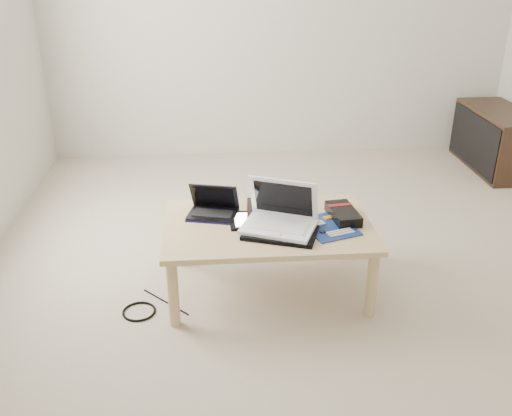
{
  "coord_description": "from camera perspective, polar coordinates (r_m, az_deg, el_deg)",
  "views": [
    {
      "loc": [
        -0.61,
        -2.95,
        1.76
      ],
      "look_at": [
        -0.39,
        -0.26,
        0.5
      ],
      "focal_mm": 40.0,
      "sensor_mm": 36.0,
      "label": 1
    }
  ],
  "objects": [
    {
      "name": "motherboard",
      "position": [
        3.02,
        7.26,
        -1.84
      ],
      "size": [
        0.33,
        0.36,
        0.01
      ],
      "color": "navy",
      "rests_on": "coffee_table"
    },
    {
      "name": "white_laptop",
      "position": [
        2.94,
        2.42,
        -0.92
      ],
      "size": [
        0.43,
        0.37,
        0.25
      ],
      "color": "white",
      "rests_on": "neoprene_sleeve"
    },
    {
      "name": "coffee_table",
      "position": [
        3.05,
        1.22,
        -2.41
      ],
      "size": [
        1.1,
        0.7,
        0.4
      ],
      "color": "tan",
      "rests_on": "ground"
    },
    {
      "name": "floor_cable_coil",
      "position": [
        3.09,
        -11.61,
        -10.1
      ],
      "size": [
        0.22,
        0.22,
        0.01
      ],
      "primitive_type": "torus",
      "rotation": [
        0.0,
        0.0,
        0.34
      ],
      "color": "black",
      "rests_on": "ground"
    },
    {
      "name": "netbook",
      "position": [
        3.12,
        -4.29,
        -0.05
      ],
      "size": [
        0.3,
        0.25,
        0.18
      ],
      "color": "black",
      "rests_on": "coffee_table"
    },
    {
      "name": "neoprene_sleeve",
      "position": [
        2.93,
        2.52,
        -2.34
      ],
      "size": [
        0.43,
        0.37,
        0.02
      ],
      "primitive_type": "cube",
      "rotation": [
        0.0,
        0.0,
        -0.33
      ],
      "color": "black",
      "rests_on": "coffee_table"
    },
    {
      "name": "remote",
      "position": [
        3.09,
        5.27,
        -0.88
      ],
      "size": [
        0.13,
        0.25,
        0.02
      ],
      "color": "silver",
      "rests_on": "coffee_table"
    },
    {
      "name": "tablet",
      "position": [
        3.06,
        -0.1,
        -1.2
      ],
      "size": [
        0.29,
        0.22,
        0.01
      ],
      "color": "black",
      "rests_on": "coffee_table"
    },
    {
      "name": "gpu_box",
      "position": [
        3.11,
        8.7,
        -0.58
      ],
      "size": [
        0.16,
        0.27,
        0.06
      ],
      "color": "black",
      "rests_on": "coffee_table"
    },
    {
      "name": "floor_cable_trail",
      "position": [
        3.14,
        -9.04,
        -9.25
      ],
      "size": [
        0.26,
        0.26,
        0.01
      ],
      "primitive_type": "cylinder",
      "rotation": [
        1.57,
        0.0,
        0.78
      ],
      "color": "black",
      "rests_on": "ground"
    },
    {
      "name": "book",
      "position": [
        3.15,
        1.94,
        -0.16
      ],
      "size": [
        0.33,
        0.28,
        0.03
      ],
      "color": "black",
      "rests_on": "coffee_table"
    },
    {
      "name": "cable_coil",
      "position": [
        3.03,
        -1.32,
        -1.52
      ],
      "size": [
        0.12,
        0.12,
        0.01
      ],
      "primitive_type": "torus",
      "rotation": [
        0.0,
        0.0,
        0.21
      ],
      "color": "black",
      "rests_on": "coffee_table"
    },
    {
      "name": "media_cabinet",
      "position": [
        5.22,
        22.86,
        6.31
      ],
      "size": [
        0.41,
        0.9,
        0.5
      ],
      "color": "#362216",
      "rests_on": "ground"
    },
    {
      "name": "ground",
      "position": [
        3.49,
        6.07,
        -5.37
      ],
      "size": [
        4.0,
        4.0,
        0.0
      ],
      "primitive_type": "plane",
      "color": "#ADA08C",
      "rests_on": "ground"
    }
  ]
}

